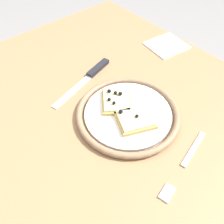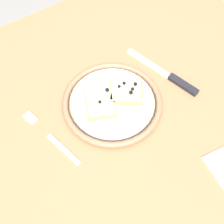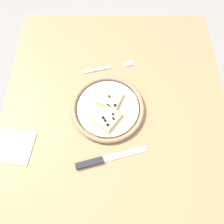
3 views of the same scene
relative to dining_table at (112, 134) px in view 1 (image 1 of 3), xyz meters
name	(u,v)px [view 1 (image 1 of 3)]	position (x,y,z in m)	size (l,w,h in m)	color
ground_plane	(112,213)	(0.00, 0.00, -0.67)	(6.00, 6.00, 0.00)	gray
dining_table	(112,134)	(0.00, 0.00, 0.00)	(1.00, 0.82, 0.77)	#936D47
plate	(128,113)	(-0.03, -0.02, 0.10)	(0.26, 0.26, 0.02)	white
pizza_slice_near	(135,119)	(-0.07, -0.02, 0.11)	(0.10, 0.11, 0.03)	tan
pizza_slice_far	(116,100)	(0.01, -0.02, 0.11)	(0.12, 0.11, 0.03)	tan
knife	(92,74)	(0.15, -0.05, 0.10)	(0.08, 0.24, 0.01)	silver
fork	(184,164)	(-0.22, -0.02, 0.10)	(0.06, 0.20, 0.00)	silver
napkin	(167,45)	(0.11, -0.34, 0.10)	(0.11, 0.12, 0.00)	white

